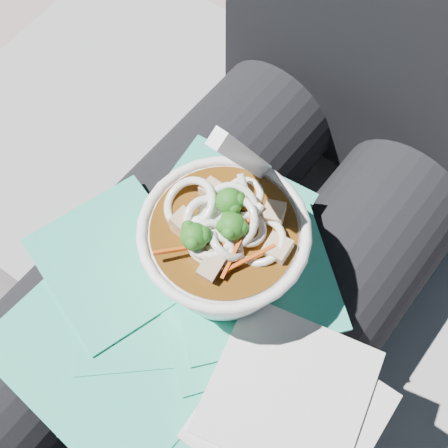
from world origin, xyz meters
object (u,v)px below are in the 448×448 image
Objects in this scene: lap at (217,295)px; plastic_bag at (177,294)px; stone_ledge at (279,290)px; person_body at (271,220)px; udon_bowl at (224,244)px.

plastic_bag reaches higher than lap.
stone_ledge is 1.02× the size of person_body.
lap is 2.48× the size of udon_bowl.
lap is 1.48× the size of plastic_bag.
person_body reaches higher than stone_ledge.
udon_bowl is at bearing -83.98° from person_body.
plastic_bag reaches higher than stone_ledge.
stone_ledge is 0.46m from udon_bowl.
stone_ledge is at bearing 93.73° from udon_bowl.
stone_ledge is 2.08× the size of lap.
person_body is 5.07× the size of udon_bowl.
plastic_bag is at bearing -113.35° from udon_bowl.
udon_bowl is at bearing -86.27° from stone_ledge.
stone_ledge is 0.33m from person_body.
person_body reaches higher than lap.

